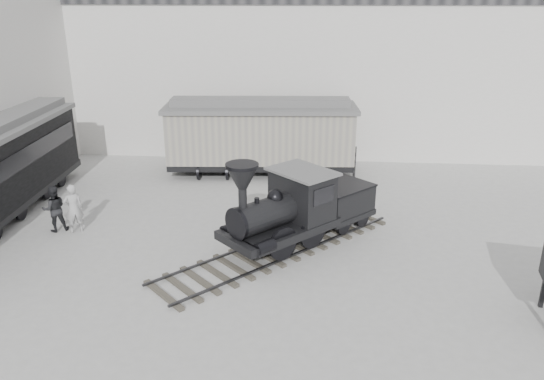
# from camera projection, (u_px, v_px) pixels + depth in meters

# --- Properties ---
(ground) EXTENTS (90.00, 90.00, 0.00)m
(ground) POSITION_uv_depth(u_px,v_px,m) (240.00, 292.00, 16.12)
(ground) COLOR #9E9E9B
(north_wall) EXTENTS (34.00, 2.51, 11.00)m
(north_wall) POSITION_uv_depth(u_px,v_px,m) (277.00, 53.00, 28.17)
(north_wall) COLOR silver
(north_wall) RESTS_ON ground
(locomotive) EXTENTS (8.35, 8.46, 3.45)m
(locomotive) POSITION_uv_depth(u_px,v_px,m) (295.00, 212.00, 18.74)
(locomotive) COLOR #3C3933
(locomotive) RESTS_ON ground
(boxcar) EXTENTS (9.48, 3.58, 3.81)m
(boxcar) POSITION_uv_depth(u_px,v_px,m) (261.00, 135.00, 26.07)
(boxcar) COLOR black
(boxcar) RESTS_ON ground
(visitor_a) EXTENTS (0.84, 0.77, 1.92)m
(visitor_a) POSITION_uv_depth(u_px,v_px,m) (73.00, 208.00, 19.87)
(visitor_a) COLOR #ADADAD
(visitor_a) RESTS_ON ground
(visitor_b) EXTENTS (1.10, 1.03, 1.80)m
(visitor_b) POSITION_uv_depth(u_px,v_px,m) (54.00, 209.00, 20.00)
(visitor_b) COLOR black
(visitor_b) RESTS_ON ground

